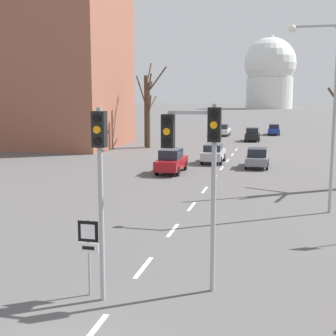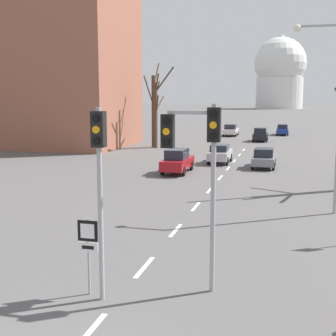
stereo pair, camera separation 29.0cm
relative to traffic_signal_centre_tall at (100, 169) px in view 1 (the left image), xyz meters
name	(u,v)px [view 1 (the left image)]	position (x,y,z in m)	size (l,w,h in m)	color
lane_stripe_0	(92,333)	(0.41, -1.83, -3.72)	(0.16, 2.00, 0.01)	silver
lane_stripe_1	(144,267)	(0.41, 2.67, -3.72)	(0.16, 2.00, 0.01)	silver
lane_stripe_2	(173,230)	(0.41, 7.17, -3.72)	(0.16, 2.00, 0.01)	silver
lane_stripe_3	(192,206)	(0.41, 11.67, -3.72)	(0.16, 2.00, 0.01)	silver
lane_stripe_4	(205,190)	(0.41, 16.17, -3.72)	(0.16, 2.00, 0.01)	silver
lane_stripe_5	(214,178)	(0.41, 20.67, -3.72)	(0.16, 2.00, 0.01)	silver
lane_stripe_6	(222,168)	(0.41, 25.17, -3.72)	(0.16, 2.00, 0.01)	silver
lane_stripe_7	(228,161)	(0.41, 29.67, -3.72)	(0.16, 2.00, 0.01)	silver
lane_stripe_8	(232,155)	(0.41, 34.17, -3.72)	(0.16, 2.00, 0.01)	silver
lane_stripe_9	(236,150)	(0.41, 38.67, -3.72)	(0.16, 2.00, 0.01)	silver
traffic_signal_centre_tall	(100,169)	(0.00, 0.00, 0.00)	(0.36, 0.34, 5.36)	#9E9EA3
traffic_signal_near_right	(198,151)	(2.45, 1.31, 0.39)	(1.69, 0.34, 5.45)	#9E9EA3
route_sign_post	(89,244)	(-0.48, 0.21, -2.21)	(0.60, 0.08, 2.24)	#9E9EA3
street_lamp_right	(326,100)	(6.84, 11.94, 1.76)	(2.35, 0.36, 9.00)	#9E9EA3
sedan_near_left	(257,158)	(3.14, 26.24, -2.93)	(1.79, 4.04, 1.57)	slate
sedan_near_right	(274,129)	(4.17, 60.00, -2.92)	(1.74, 4.59, 1.60)	navy
sedan_mid_centre	(213,153)	(-0.66, 28.05, -2.89)	(1.75, 4.11, 1.61)	#B7B7BC
sedan_far_left	(171,161)	(-3.01, 22.06, -2.83)	(1.74, 4.55, 1.80)	maroon
sedan_far_right	(223,130)	(-3.09, 56.41, -2.86)	(1.94, 4.52, 1.71)	silver
sedan_distant_centre	(252,134)	(1.57, 48.99, -2.87)	(1.82, 3.90, 1.73)	black
bare_tree_left_near	(149,112)	(-9.26, 38.40, 0.28)	(2.23, 4.79, 8.94)	#473828
bare_tree_left_far	(146,108)	(-9.76, 39.16, 0.65)	(1.95, 2.56, 9.46)	#473828
capitol_dome	(270,73)	(0.41, 220.59, 13.06)	(24.40, 24.40, 34.47)	silver
apartment_block_left	(40,28)	(-22.00, 38.29, 9.59)	(18.00, 14.00, 26.63)	#935642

